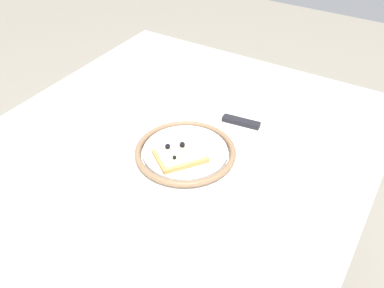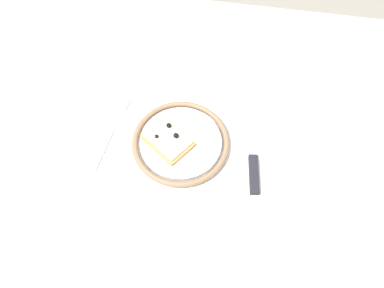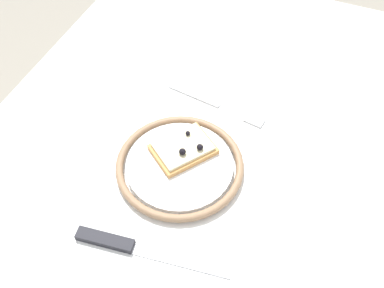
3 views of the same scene
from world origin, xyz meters
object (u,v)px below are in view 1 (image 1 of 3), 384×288
object	(u,v)px
plate	(185,152)
knife	(228,119)
dining_table	(158,197)
pizza_slice_near	(180,155)
fork	(138,200)

from	to	relation	value
plate	knife	xyz separation A→B (m)	(0.16, -0.02, -0.00)
dining_table	pizza_slice_near	size ratio (longest dim) A/B	8.61
dining_table	fork	bearing A→B (deg)	-162.02
dining_table	pizza_slice_near	xyz separation A→B (m)	(0.02, -0.05, 0.13)
pizza_slice_near	fork	size ratio (longest dim) A/B	0.62
dining_table	pizza_slice_near	distance (m)	0.14
plate	fork	size ratio (longest dim) A/B	1.08
dining_table	plate	distance (m)	0.13
plate	knife	distance (m)	0.16
pizza_slice_near	knife	distance (m)	0.19
pizza_slice_near	knife	bearing A→B (deg)	-4.22
knife	plate	bearing A→B (deg)	173.55
knife	dining_table	bearing A→B (deg)	164.39
plate	pizza_slice_near	distance (m)	0.03
dining_table	fork	size ratio (longest dim) A/B	5.31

